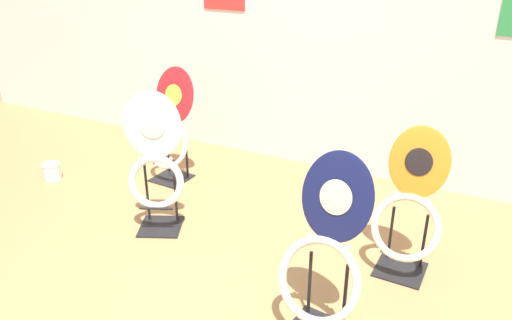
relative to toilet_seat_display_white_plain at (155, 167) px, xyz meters
name	(u,v)px	position (x,y,z in m)	size (l,w,h in m)	color
wall_back	(324,11)	(0.58, 1.48, 0.84)	(8.00, 0.07, 2.60)	silver
toilet_seat_display_white_plain	(155,167)	(0.00, 0.00, 0.00)	(0.39, 0.37, 0.97)	black
toilet_seat_display_crimson_swirl	(171,129)	(-0.37, 0.69, -0.03)	(0.40, 0.34, 0.91)	black
toilet_seat_display_orange_sun	(409,212)	(1.57, 0.28, -0.07)	(0.40, 0.35, 0.87)	black
toilet_seat_display_navy_moon	(324,260)	(1.31, -0.43, -0.04)	(0.45, 0.38, 0.94)	black
paint_can	(52,171)	(-1.24, 0.21, -0.39)	(0.15, 0.15, 0.14)	silver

